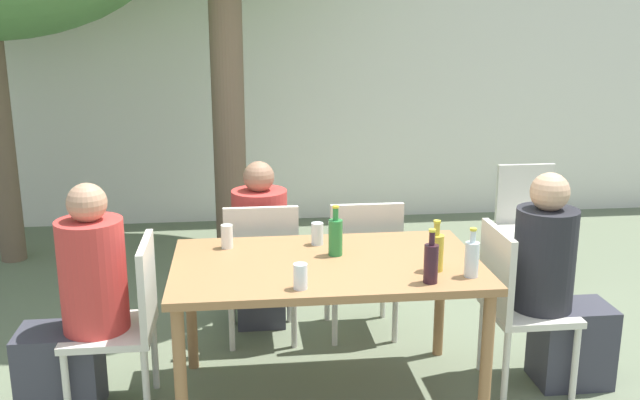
{
  "coord_description": "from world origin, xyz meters",
  "views": [
    {
      "loc": [
        -0.43,
        -3.43,
        1.99
      ],
      "look_at": [
        0.0,
        0.3,
        1.01
      ],
      "focal_mm": 40.0,
      "sensor_mm": 36.0,
      "label": 1
    }
  ],
  "objects_px": {
    "patio_chair_4": "(529,219)",
    "water_bottle_0": "(472,258)",
    "dining_table_front": "(327,276)",
    "patio_chair_3": "(363,260)",
    "drinking_glass_0": "(227,236)",
    "person_seated_2": "(260,254)",
    "wine_bottle_1": "(431,262)",
    "patio_chair_0": "(127,316)",
    "person_seated_1": "(557,293)",
    "patio_chair_1": "(515,298)",
    "drinking_glass_1": "(317,234)",
    "patio_chair_2": "(261,264)",
    "oil_cruet_2": "(436,251)",
    "drinking_glass_2": "(300,276)",
    "person_seated_0": "(78,314)",
    "green_bottle_3": "(336,236)"
  },
  "relations": [
    {
      "from": "patio_chair_3",
      "to": "dining_table_front",
      "type": "bearing_deg",
      "value": 65.71
    },
    {
      "from": "person_seated_0",
      "to": "oil_cruet_2",
      "type": "height_order",
      "value": "person_seated_0"
    },
    {
      "from": "patio_chair_0",
      "to": "patio_chair_2",
      "type": "xyz_separation_m",
      "value": [
        0.71,
        0.7,
        0.0
      ]
    },
    {
      "from": "drinking_glass_1",
      "to": "wine_bottle_1",
      "type": "bearing_deg",
      "value": -53.68
    },
    {
      "from": "wine_bottle_1",
      "to": "water_bottle_0",
      "type": "bearing_deg",
      "value": 14.79
    },
    {
      "from": "patio_chair_2",
      "to": "green_bottle_3",
      "type": "relative_size",
      "value": 3.35
    },
    {
      "from": "patio_chair_3",
      "to": "person_seated_2",
      "type": "distance_m",
      "value": 0.68
    },
    {
      "from": "patio_chair_4",
      "to": "person_seated_2",
      "type": "distance_m",
      "value": 2.1
    },
    {
      "from": "dining_table_front",
      "to": "person_seated_1",
      "type": "bearing_deg",
      "value": -0.0
    },
    {
      "from": "person_seated_0",
      "to": "wine_bottle_1",
      "type": "relative_size",
      "value": 4.59
    },
    {
      "from": "wine_bottle_1",
      "to": "drinking_glass_1",
      "type": "xyz_separation_m",
      "value": [
        -0.47,
        0.64,
        -0.04
      ]
    },
    {
      "from": "patio_chair_1",
      "to": "person_seated_1",
      "type": "bearing_deg",
      "value": -90.0
    },
    {
      "from": "wine_bottle_1",
      "to": "green_bottle_3",
      "type": "xyz_separation_m",
      "value": [
        -0.39,
        0.45,
        0.0
      ]
    },
    {
      "from": "oil_cruet_2",
      "to": "patio_chair_4",
      "type": "bearing_deg",
      "value": 54.41
    },
    {
      "from": "patio_chair_4",
      "to": "water_bottle_0",
      "type": "height_order",
      "value": "water_bottle_0"
    },
    {
      "from": "person_seated_1",
      "to": "patio_chair_4",
      "type": "bearing_deg",
      "value": -17.07
    },
    {
      "from": "water_bottle_0",
      "to": "wine_bottle_1",
      "type": "bearing_deg",
      "value": -165.21
    },
    {
      "from": "patio_chair_0",
      "to": "person_seated_2",
      "type": "xyz_separation_m",
      "value": [
        0.71,
        0.94,
        -0.01
      ]
    },
    {
      "from": "person_seated_1",
      "to": "patio_chair_1",
      "type": "bearing_deg",
      "value": 90.0
    },
    {
      "from": "dining_table_front",
      "to": "drinking_glass_2",
      "type": "relative_size",
      "value": 13.06
    },
    {
      "from": "patio_chair_1",
      "to": "drinking_glass_1",
      "type": "bearing_deg",
      "value": 74.4
    },
    {
      "from": "person_seated_0",
      "to": "drinking_glass_0",
      "type": "distance_m",
      "value": 0.85
    },
    {
      "from": "wine_bottle_1",
      "to": "oil_cruet_2",
      "type": "xyz_separation_m",
      "value": [
        0.07,
        0.16,
        -0.0
      ]
    },
    {
      "from": "patio_chair_1",
      "to": "drinking_glass_0",
      "type": "height_order",
      "value": "patio_chair_1"
    },
    {
      "from": "patio_chair_2",
      "to": "oil_cruet_2",
      "type": "distance_m",
      "value": 1.27
    },
    {
      "from": "patio_chair_3",
      "to": "drinking_glass_2",
      "type": "distance_m",
      "value": 1.2
    },
    {
      "from": "patio_chair_4",
      "to": "oil_cruet_2",
      "type": "bearing_deg",
      "value": -125.59
    },
    {
      "from": "patio_chair_4",
      "to": "wine_bottle_1",
      "type": "relative_size",
      "value": 3.44
    },
    {
      "from": "patio_chair_1",
      "to": "water_bottle_0",
      "type": "xyz_separation_m",
      "value": [
        -0.35,
        -0.29,
        0.34
      ]
    },
    {
      "from": "dining_table_front",
      "to": "person_seated_0",
      "type": "distance_m",
      "value": 1.27
    },
    {
      "from": "patio_chair_2",
      "to": "patio_chair_3",
      "type": "bearing_deg",
      "value": -180.0
    },
    {
      "from": "patio_chair_2",
      "to": "wine_bottle_1",
      "type": "height_order",
      "value": "wine_bottle_1"
    },
    {
      "from": "patio_chair_1",
      "to": "patio_chair_4",
      "type": "distance_m",
      "value": 1.63
    },
    {
      "from": "patio_chair_2",
      "to": "person_seated_1",
      "type": "bearing_deg",
      "value": 156.03
    },
    {
      "from": "wine_bottle_1",
      "to": "oil_cruet_2",
      "type": "bearing_deg",
      "value": 66.7
    },
    {
      "from": "patio_chair_1",
      "to": "patio_chair_3",
      "type": "bearing_deg",
      "value": 45.25
    },
    {
      "from": "patio_chair_4",
      "to": "person_seated_1",
      "type": "relative_size",
      "value": 0.75
    },
    {
      "from": "person_seated_1",
      "to": "patio_chair_0",
      "type": "bearing_deg",
      "value": 90.0
    },
    {
      "from": "dining_table_front",
      "to": "drinking_glass_1",
      "type": "height_order",
      "value": "drinking_glass_1"
    },
    {
      "from": "person_seated_2",
      "to": "drinking_glass_0",
      "type": "distance_m",
      "value": 0.76
    },
    {
      "from": "person_seated_1",
      "to": "drinking_glass_2",
      "type": "xyz_separation_m",
      "value": [
        -1.42,
        -0.35,
        0.29
      ]
    },
    {
      "from": "person_seated_2",
      "to": "drinking_glass_1",
      "type": "height_order",
      "value": "person_seated_2"
    },
    {
      "from": "person_seated_1",
      "to": "wine_bottle_1",
      "type": "distance_m",
      "value": 0.94
    },
    {
      "from": "person_seated_2",
      "to": "drinking_glass_1",
      "type": "xyz_separation_m",
      "value": [
        0.3,
        -0.65,
        0.33
      ]
    },
    {
      "from": "dining_table_front",
      "to": "wine_bottle_1",
      "type": "height_order",
      "value": "wine_bottle_1"
    },
    {
      "from": "wine_bottle_1",
      "to": "patio_chair_0",
      "type": "bearing_deg",
      "value": 166.78
    },
    {
      "from": "patio_chair_0",
      "to": "person_seated_1",
      "type": "xyz_separation_m",
      "value": [
        2.28,
        -0.0,
        0.02
      ]
    },
    {
      "from": "drinking_glass_0",
      "to": "person_seated_2",
      "type": "bearing_deg",
      "value": 73.51
    },
    {
      "from": "dining_table_front",
      "to": "patio_chair_3",
      "type": "bearing_deg",
      "value": 65.71
    },
    {
      "from": "patio_chair_2",
      "to": "patio_chair_4",
      "type": "bearing_deg",
      "value": -159.0
    }
  ]
}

